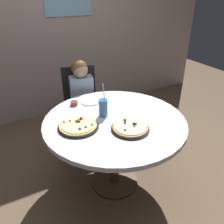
% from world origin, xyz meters
% --- Properties ---
extents(ground_plane, '(8.00, 8.00, 0.00)m').
position_xyz_m(ground_plane, '(0.00, 0.00, 0.00)').
color(ground_plane, brown).
extents(wall_with_window, '(5.20, 0.14, 2.90)m').
position_xyz_m(wall_with_window, '(0.00, 1.82, 1.45)').
color(wall_with_window, '#A8998E').
rests_on(wall_with_window, ground_plane).
extents(dining_table, '(1.26, 1.26, 0.75)m').
position_xyz_m(dining_table, '(0.00, 0.00, 0.66)').
color(dining_table, silver).
rests_on(dining_table, ground_plane).
extents(chair_wooden, '(0.48, 0.48, 0.95)m').
position_xyz_m(chair_wooden, '(0.02, 0.90, 0.53)').
color(chair_wooden, black).
rests_on(chair_wooden, ground_plane).
extents(diner_child, '(0.33, 0.43, 1.08)m').
position_xyz_m(diner_child, '(-0.02, 0.72, 0.48)').
color(diner_child, '#3F4766').
rests_on(diner_child, ground_plane).
extents(pizza_veggie, '(0.32, 0.32, 0.05)m').
position_xyz_m(pizza_veggie, '(0.03, -0.21, 0.77)').
color(pizza_veggie, black).
rests_on(pizza_veggie, dining_table).
extents(pizza_cheese, '(0.34, 0.34, 0.05)m').
position_xyz_m(pizza_cheese, '(-0.33, 0.02, 0.77)').
color(pizza_cheese, black).
rests_on(pizza_cheese, dining_table).
extents(soda_cup, '(0.08, 0.08, 0.31)m').
position_xyz_m(soda_cup, '(-0.06, 0.11, 0.83)').
color(soda_cup, '#3F72B2').
rests_on(soda_cup, dining_table).
extents(sauce_bowl, '(0.07, 0.07, 0.04)m').
position_xyz_m(sauce_bowl, '(-0.22, 0.43, 0.77)').
color(sauce_bowl, brown).
rests_on(sauce_bowl, dining_table).
extents(plate_small, '(0.18, 0.18, 0.01)m').
position_xyz_m(plate_small, '(-0.05, 0.42, 0.76)').
color(plate_small, white).
rests_on(plate_small, dining_table).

